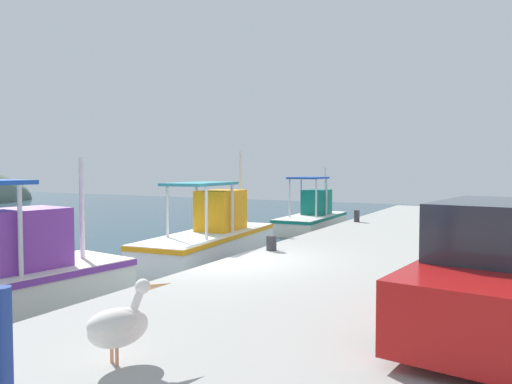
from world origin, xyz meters
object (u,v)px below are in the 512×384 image
Objects in this scene: fishing_boat_third at (212,239)px; pelican at (118,324)px; parked_car at (508,272)px; mooring_bollard_second at (271,243)px; mooring_bollard_third at (357,216)px; fishing_boat_fourth at (313,217)px.

fishing_boat_third reaches higher than pelican.
parked_car is 6.37m from mooring_bollard_second.
mooring_bollard_second is 7.19m from mooring_bollard_third.
fishing_boat_fourth reaches higher than parked_car.
fishing_boat_third is at bearing 56.24° from parked_car.
fishing_boat_fourth is at bearing 0.87° from fishing_boat_third.
pelican is 14.08m from mooring_bollard_third.
fishing_boat_fourth is at bearing 14.97° from pelican.
fishing_boat_third is 6.29× the size of pelican.
fishing_boat_third is 6.37m from mooring_bollard_third.
fishing_boat_fourth reaches higher than pelican.
mooring_bollard_second is at bearing 13.58° from pelican.
mooring_bollard_third is at bearing 24.94° from parked_car.
fishing_boat_third is 16.94× the size of mooring_bollard_second.
mooring_bollard_second is at bearing -164.08° from fishing_boat_fourth.
fishing_boat_third is 3.04m from mooring_bollard_second.
fishing_boat_fourth reaches higher than mooring_bollard_third.
fishing_boat_third reaches higher than mooring_bollard_second.
parked_car is at bearing -149.84° from fishing_boat_fourth.
fishing_boat_fourth is 11.85× the size of mooring_bollard_third.
parked_car is (-5.20, -7.78, 0.81)m from fishing_boat_third.
parked_car is at bearing -48.92° from pelican.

